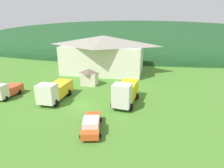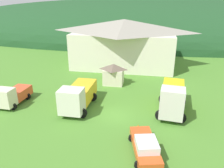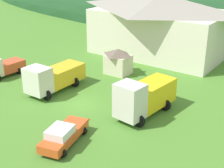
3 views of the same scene
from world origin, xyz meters
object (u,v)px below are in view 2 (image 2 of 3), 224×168
(light_truck_cream, at_px, (12,95))
(traffic_cone_near_pickup, at_px, (138,127))
(heavy_rig_striped, at_px, (78,96))
(service_pickup_orange, at_px, (145,146))
(depot_building, at_px, (124,42))
(play_shed_cream, at_px, (113,74))
(flatbed_truck_yellow, at_px, (172,97))

(light_truck_cream, relative_size, traffic_cone_near_pickup, 8.79)
(heavy_rig_striped, bearing_deg, service_pickup_orange, 49.40)
(depot_building, bearing_deg, heavy_rig_striped, -98.49)
(light_truck_cream, bearing_deg, play_shed_cream, 131.70)
(light_truck_cream, distance_m, heavy_rig_striped, 8.14)
(light_truck_cream, relative_size, heavy_rig_striped, 0.70)
(depot_building, distance_m, flatbed_truck_yellow, 19.54)
(flatbed_truck_yellow, relative_size, traffic_cone_near_pickup, 12.47)
(service_pickup_orange, bearing_deg, depot_building, 177.70)
(heavy_rig_striped, bearing_deg, light_truck_cream, -86.18)
(traffic_cone_near_pickup, bearing_deg, play_shed_cream, 111.95)
(play_shed_cream, relative_size, flatbed_truck_yellow, 0.45)
(light_truck_cream, height_order, service_pickup_orange, light_truck_cream)
(flatbed_truck_yellow, xyz_separation_m, service_pickup_orange, (-2.59, -7.85, -1.01))
(depot_building, xyz_separation_m, light_truck_cream, (-10.90, -19.20, -3.18))
(play_shed_cream, distance_m, service_pickup_orange, 16.20)
(depot_building, xyz_separation_m, service_pickup_orange, (5.22, -25.58, -3.56))
(light_truck_cream, bearing_deg, traffic_cone_near_pickup, 83.65)
(light_truck_cream, distance_m, service_pickup_orange, 17.34)
(heavy_rig_striped, xyz_separation_m, service_pickup_orange, (8.00, -6.90, -0.78))
(depot_building, relative_size, traffic_cone_near_pickup, 34.60)
(service_pickup_orange, height_order, traffic_cone_near_pickup, service_pickup_orange)
(depot_building, relative_size, heavy_rig_striped, 2.76)
(heavy_rig_striped, height_order, traffic_cone_near_pickup, heavy_rig_striped)
(light_truck_cream, bearing_deg, flatbed_truck_yellow, 96.67)
(flatbed_truck_yellow, bearing_deg, light_truck_cream, -79.56)
(light_truck_cream, bearing_deg, heavy_rig_striped, 95.83)
(play_shed_cream, height_order, light_truck_cream, play_shed_cream)
(play_shed_cream, distance_m, traffic_cone_near_pickup, 12.16)
(depot_building, distance_m, light_truck_cream, 22.30)
(flatbed_truck_yellow, distance_m, service_pickup_orange, 8.33)
(light_truck_cream, xyz_separation_m, service_pickup_orange, (16.11, -6.38, -0.38))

